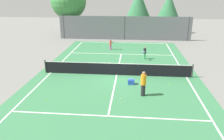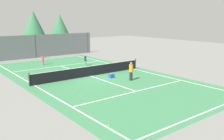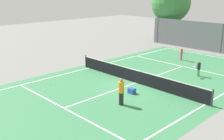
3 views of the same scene
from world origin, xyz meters
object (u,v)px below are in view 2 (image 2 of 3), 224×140
object	(u,v)px
ball_crate	(111,76)
tennis_ball_4	(133,73)
player_1	(131,71)
tennis_ball_0	(31,64)
tennis_ball_5	(124,84)
player_0	(85,60)
tennis_ball_1	(98,70)
tennis_ball_6	(9,67)
tennis_ball_2	(80,96)
tennis_ball_3	(109,125)
player_2	(43,60)

from	to	relation	value
ball_crate	tennis_ball_4	bearing A→B (deg)	2.09
player_1	ball_crate	xyz separation A→B (m)	(-0.78, 1.84, -0.66)
tennis_ball_0	tennis_ball_5	world-z (taller)	same
player_0	tennis_ball_1	world-z (taller)	player_0
tennis_ball_6	player_0	bearing A→B (deg)	-32.11
tennis_ball_2	tennis_ball_6	world-z (taller)	same
tennis_ball_3	tennis_ball_4	size ratio (longest dim) A/B	1.00
player_2	tennis_ball_3	size ratio (longest dim) A/B	18.08
player_0	tennis_ball_5	size ratio (longest dim) A/B	18.95
player_1	tennis_ball_1	distance (m)	5.22
tennis_ball_4	tennis_ball_6	distance (m)	14.21
ball_crate	tennis_ball_2	distance (m)	6.00
player_0	tennis_ball_6	world-z (taller)	player_0
tennis_ball_5	tennis_ball_6	size ratio (longest dim) A/B	1.00
tennis_ball_1	tennis_ball_4	bearing A→B (deg)	-57.58
player_1	tennis_ball_6	distance (m)	14.74
player_0	tennis_ball_5	xyz separation A→B (m)	(-1.82, -9.04, -0.62)
tennis_ball_3	tennis_ball_6	world-z (taller)	same
tennis_ball_3	tennis_ball_1	bearing A→B (deg)	57.73
ball_crate	player_2	bearing A→B (deg)	103.89
tennis_ball_0	tennis_ball_1	bearing A→B (deg)	-62.01
player_2	tennis_ball_2	bearing A→B (deg)	-101.54
tennis_ball_5	tennis_ball_4	bearing A→B (deg)	37.41
player_1	tennis_ball_5	xyz separation A→B (m)	(-1.38, -0.66, -0.81)
player_0	tennis_ball_4	distance (m)	6.66
tennis_ball_3	tennis_ball_2	bearing A→B (deg)	75.34
ball_crate	tennis_ball_6	bearing A→B (deg)	118.81
tennis_ball_0	tennis_ball_3	bearing A→B (deg)	-98.92
player_1	player_2	xyz separation A→B (m)	(-3.28, 11.92, -0.22)
player_0	tennis_ball_6	bearing A→B (deg)	147.89
ball_crate	tennis_ball_2	world-z (taller)	ball_crate
player_0	tennis_ball_2	world-z (taller)	player_0
player_0	player_2	distance (m)	5.13
player_0	tennis_ball_2	distance (m)	11.53
player_1	tennis_ball_4	world-z (taller)	player_1
tennis_ball_2	tennis_ball_3	bearing A→B (deg)	-104.66
player_2	tennis_ball_4	size ratio (longest dim) A/B	18.08
tennis_ball_2	player_0	bearing A→B (deg)	56.27
tennis_ball_1	player_1	bearing A→B (deg)	-89.70
player_0	ball_crate	xyz separation A→B (m)	(-1.22, -6.54, -0.47)
ball_crate	tennis_ball_1	bearing A→B (deg)	77.18
tennis_ball_1	tennis_ball_6	world-z (taller)	same
tennis_ball_1	tennis_ball_6	xyz separation A→B (m)	(-6.89, 7.83, 0.00)
ball_crate	tennis_ball_2	xyz separation A→B (m)	(-5.17, -3.04, -0.15)
tennis_ball_0	tennis_ball_5	size ratio (longest dim) A/B	1.00
tennis_ball_4	tennis_ball_5	bearing A→B (deg)	-142.59
tennis_ball_2	tennis_ball_5	bearing A→B (deg)	6.74
player_1	tennis_ball_2	size ratio (longest dim) A/B	25.05
tennis_ball_0	player_0	bearing A→B (deg)	-45.27
ball_crate	tennis_ball_5	bearing A→B (deg)	-103.46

